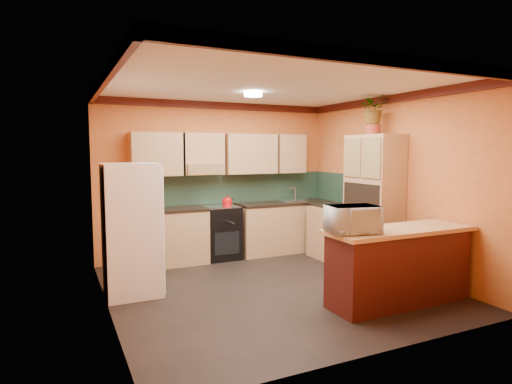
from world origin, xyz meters
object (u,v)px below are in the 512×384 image
fridge (131,230)px  breakfast_bar (399,268)px  stove (221,232)px  microwave (353,219)px  pantry (373,203)px  base_cabinets_back (254,230)px

fridge → breakfast_bar: fridge is taller
stove → microwave: 3.08m
fridge → pantry: bearing=-6.1°
stove → base_cabinets_back: bearing=0.0°
fridge → microwave: (2.16, -1.72, 0.23)m
base_cabinets_back → microwave: bearing=-92.9°
fridge → breakfast_bar: size_ratio=0.94×
base_cabinets_back → stove: 0.63m
stove → pantry: pantry is taller
base_cabinets_back → breakfast_bar: 3.03m
base_cabinets_back → pantry: bearing=-52.0°
microwave → base_cabinets_back: bearing=97.0°
fridge → pantry: pantry is taller
pantry → breakfast_bar: (-0.73, -1.33, -0.61)m
pantry → microwave: 1.96m
fridge → stove: bearing=36.7°
fridge → breakfast_bar: bearing=-30.9°
stove → fridge: bearing=-143.3°
fridge → microwave: bearing=-38.5°
base_cabinets_back → fridge: fridge is taller
breakfast_bar → fridge: bearing=149.1°
base_cabinets_back → stove: stove is taller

